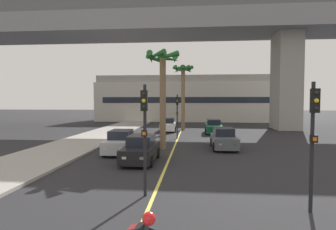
% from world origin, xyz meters
% --- Properties ---
extents(sidewalk_left, '(4.80, 80.00, 0.15)m').
position_xyz_m(sidewalk_left, '(-8.00, 16.00, 0.07)').
color(sidewalk_left, '#9E9991').
rests_on(sidewalk_left, ground).
extents(lane_stripe_center, '(0.14, 56.00, 0.01)m').
position_xyz_m(lane_stripe_center, '(0.00, 24.00, 0.00)').
color(lane_stripe_center, '#DBCC4C').
rests_on(lane_stripe_center, ground).
extents(bridge_overpass, '(85.68, 8.00, 16.27)m').
position_xyz_m(bridge_overpass, '(1.00, 34.60, 12.89)').
color(bridge_overpass, gray).
rests_on(bridge_overpass, ground).
extents(pier_building_backdrop, '(31.53, 8.04, 8.02)m').
position_xyz_m(pier_building_backdrop, '(0.00, 49.22, 3.95)').
color(pier_building_backdrop, beige).
rests_on(pier_building_backdrop, ground).
extents(car_queue_front, '(1.90, 4.14, 1.56)m').
position_xyz_m(car_queue_front, '(-1.59, 13.88, 0.72)').
color(car_queue_front, black).
rests_on(car_queue_front, ground).
extents(car_queue_second, '(1.94, 4.16, 1.56)m').
position_xyz_m(car_queue_second, '(-3.54, 16.64, 0.72)').
color(car_queue_second, '#B7BABF').
rests_on(car_queue_second, ground).
extents(car_queue_third, '(1.93, 4.15, 1.56)m').
position_xyz_m(car_queue_third, '(-1.51, 30.92, 0.72)').
color(car_queue_third, white).
rests_on(car_queue_third, ground).
extents(car_queue_fourth, '(1.88, 4.12, 1.56)m').
position_xyz_m(car_queue_fourth, '(3.77, 19.02, 0.72)').
color(car_queue_fourth, '#4C5156').
rests_on(car_queue_fourth, ground).
extents(car_queue_fifth, '(1.87, 4.12, 1.56)m').
position_xyz_m(car_queue_fifth, '(3.70, 28.88, 0.72)').
color(car_queue_fifth, '#0C4728').
rests_on(car_queue_fifth, ground).
extents(traffic_light_median_near, '(0.24, 0.37, 4.20)m').
position_xyz_m(traffic_light_median_near, '(-0.32, 7.89, 2.71)').
color(traffic_light_median_near, black).
rests_on(traffic_light_median_near, ground).
extents(traffic_light_right_far_corner, '(0.24, 0.37, 4.20)m').
position_xyz_m(traffic_light_right_far_corner, '(5.27, 6.83, 2.71)').
color(traffic_light_right_far_corner, black).
rests_on(traffic_light_right_far_corner, ground).
extents(traffic_light_median_far, '(0.24, 0.37, 4.20)m').
position_xyz_m(traffic_light_median_far, '(-0.05, 24.25, 2.71)').
color(traffic_light_median_far, black).
rests_on(traffic_light_median_far, ground).
extents(palm_tree_near_median, '(2.64, 2.64, 8.01)m').
position_xyz_m(palm_tree_near_median, '(0.22, 32.12, 6.08)').
color(palm_tree_near_median, brown).
rests_on(palm_tree_near_median, ground).
extents(palm_tree_mid_median, '(2.67, 2.84, 7.31)m').
position_xyz_m(palm_tree_mid_median, '(-0.80, 18.36, 5.48)').
color(palm_tree_mid_median, brown).
rests_on(palm_tree_mid_median, ground).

